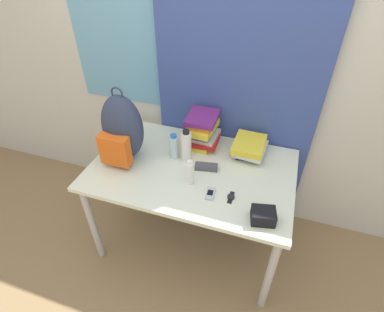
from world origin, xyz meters
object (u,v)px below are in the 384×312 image
backpack (122,130)px  sunscreen_bottle (190,173)px  book_stack_center (250,147)px  camera_pouch (263,216)px  sunglasses_case (206,167)px  cell_phone (210,194)px  sports_bottle (186,146)px  water_bottle (174,147)px  wristwatch (231,197)px  book_stack_left (202,130)px

backpack → sunscreen_bottle: size_ratio=2.98×
book_stack_center → sunscreen_bottle: bearing=-126.2°
camera_pouch → backpack: bearing=164.5°
sunscreen_bottle → sunglasses_case: sunscreen_bottle is taller
cell_phone → sports_bottle: bearing=131.9°
camera_pouch → water_bottle: bearing=150.4°
cell_phone → camera_pouch: (0.33, -0.10, 0.03)m
camera_pouch → sunscreen_bottle: bearing=161.0°
water_bottle → cell_phone: bearing=-39.4°
sunscreen_bottle → wristwatch: bearing=-10.0°
book_stack_left → camera_pouch: book_stack_left is taller
cell_phone → wristwatch: size_ratio=1.06×
sunscreen_bottle → wristwatch: size_ratio=1.77×
sunscreen_bottle → wristwatch: 0.29m
cell_phone → sunglasses_case: bearing=111.9°
book_stack_center → wristwatch: 0.46m
backpack → water_bottle: bearing=18.3°
backpack → wristwatch: bearing=-11.4°
book_stack_center → wristwatch: book_stack_center is taller
water_bottle → sunglasses_case: size_ratio=1.18×
sports_bottle → wristwatch: bearing=-35.0°
sports_bottle → cell_phone: size_ratio=2.27×
backpack → cell_phone: 0.71m
backpack → camera_pouch: backpack is taller
book_stack_left → sports_bottle: 0.21m
sports_bottle → cell_phone: sports_bottle is taller
sports_bottle → sunscreen_bottle: bearing=-65.4°
book_stack_left → water_bottle: 0.25m
backpack → sunscreen_bottle: bearing=-12.1°
sunglasses_case → cell_phone: bearing=-68.1°
water_bottle → sunglasses_case: 0.26m
backpack → book_stack_center: 0.88m
book_stack_left → water_bottle: bearing=-124.1°
backpack → book_stack_left: size_ratio=1.95×
cell_phone → backpack: bearing=165.4°
backpack → wristwatch: 0.83m
backpack → book_stack_center: bearing=20.6°
book_stack_left → cell_phone: size_ratio=2.55×
sunscreen_bottle → wristwatch: (0.28, -0.05, -0.08)m
water_bottle → sports_bottle: (0.09, -0.00, 0.03)m
water_bottle → camera_pouch: water_bottle is taller
backpack → camera_pouch: bearing=-15.5°
cell_phone → sunglasses_case: 0.24m
water_bottle → sunscreen_bottle: bearing=-48.8°
water_bottle → sunscreen_bottle: water_bottle is taller
book_stack_left → sunscreen_bottle: 0.42m
cell_phone → water_bottle: bearing=140.6°
book_stack_center → sports_bottle: 0.45m
water_bottle → sports_bottle: size_ratio=0.78×
backpack → water_bottle: (0.32, 0.11, -0.14)m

